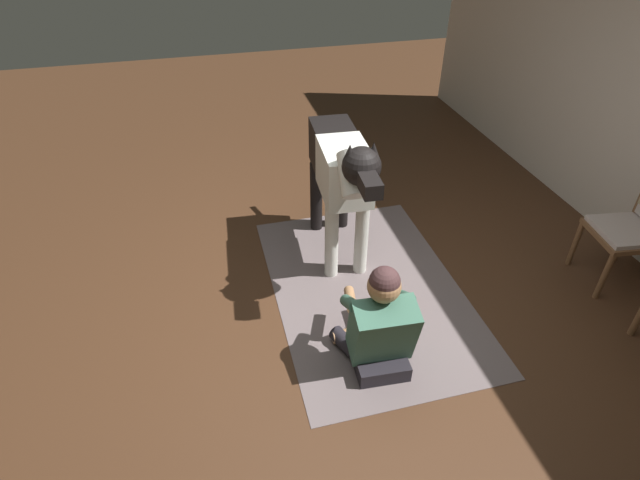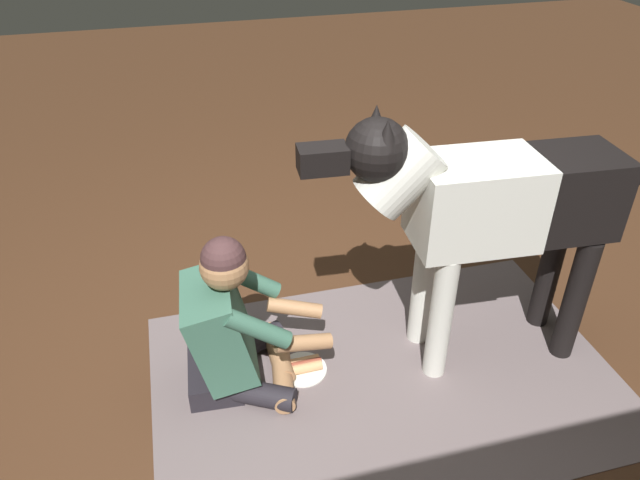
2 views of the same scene
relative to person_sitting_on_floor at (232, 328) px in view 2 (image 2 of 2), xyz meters
name	(u,v)px [view 2 (image 2 of 2)]	position (x,y,z in m)	size (l,w,h in m)	color
ground_plane	(317,350)	(-0.42, -0.10, -0.33)	(13.91, 13.91, 0.00)	#472B1A
area_rug	(385,377)	(-0.69, 0.17, -0.33)	(2.20, 1.45, 0.01)	#695C5C
person_sitting_on_floor	(232,328)	(0.00, 0.00, 0.00)	(0.68, 0.58, 0.81)	black
large_dog	(488,207)	(-1.15, 0.07, 0.50)	(1.60, 0.40, 1.31)	silver
hot_dog_on_plate	(303,367)	(-0.32, 0.02, -0.30)	(0.24, 0.24, 0.06)	white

